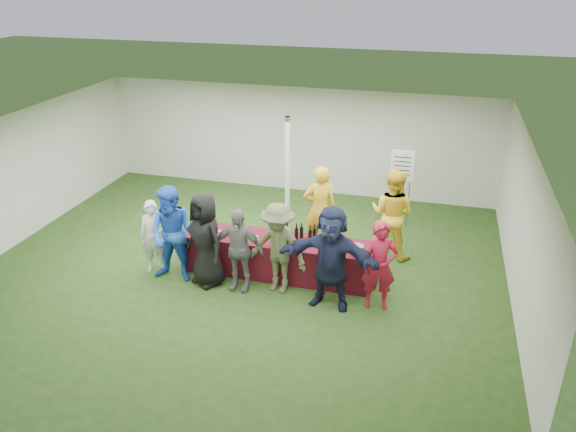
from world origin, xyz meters
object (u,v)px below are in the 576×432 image
(customer_1, at_px, (173,235))
(staff_pourer, at_px, (320,209))
(wine_list_sign, at_px, (402,172))
(dump_bucket, at_px, (357,250))
(customer_0, at_px, (154,237))
(customer_6, at_px, (380,266))
(customer_3, at_px, (238,249))
(customer_2, at_px, (206,240))
(staff_back, at_px, (392,213))
(customer_4, at_px, (278,248))
(customer_5, at_px, (331,257))
(serving_table, at_px, (278,256))

(customer_1, bearing_deg, staff_pourer, 38.56)
(wine_list_sign, bearing_deg, customer_1, -137.92)
(dump_bucket, height_order, wine_list_sign, wine_list_sign)
(customer_0, xyz_separation_m, customer_6, (4.29, -0.11, 0.08))
(customer_3, relative_size, customer_6, 0.99)
(customer_1, xyz_separation_m, customer_6, (3.78, 0.07, -0.13))
(wine_list_sign, relative_size, customer_6, 1.11)
(customer_2, bearing_deg, staff_pourer, 75.29)
(customer_1, bearing_deg, staff_back, 28.76)
(dump_bucket, relative_size, staff_pourer, 0.13)
(customer_4, bearing_deg, dump_bucket, 26.38)
(customer_3, relative_size, customer_4, 0.93)
(dump_bucket, xyz_separation_m, customer_0, (-3.84, -0.29, -0.11))
(customer_6, bearing_deg, customer_1, 169.24)
(staff_back, bearing_deg, customer_0, 39.22)
(customer_1, xyz_separation_m, customer_2, (0.62, 0.03, -0.04))
(wine_list_sign, distance_m, staff_back, 1.48)
(customer_1, xyz_separation_m, customer_5, (2.97, -0.09, 0.00))
(staff_pourer, bearing_deg, serving_table, 47.46)
(dump_bucket, bearing_deg, staff_pourer, 125.47)
(serving_table, xyz_separation_m, customer_3, (-0.55, -0.68, 0.42))
(customer_2, bearing_deg, staff_back, 61.35)
(dump_bucket, height_order, customer_4, customer_4)
(dump_bucket, height_order, staff_back, staff_back)
(customer_5, bearing_deg, customer_6, 16.21)
(staff_back, bearing_deg, customer_6, 105.61)
(staff_pourer, relative_size, customer_3, 1.17)
(staff_pourer, xyz_separation_m, customer_2, (-1.74, -1.81, -0.03))
(wine_list_sign, bearing_deg, customer_6, -90.82)
(dump_bucket, bearing_deg, customer_5, -123.27)
(wine_list_sign, xyz_separation_m, customer_2, (-3.21, -3.43, -0.42))
(customer_0, height_order, customer_2, customer_2)
(customer_0, height_order, customer_3, customer_3)
(dump_bucket, bearing_deg, customer_4, -165.99)
(staff_back, xyz_separation_m, customer_5, (-0.83, -2.12, 0.01))
(dump_bucket, relative_size, staff_back, 0.13)
(customer_3, xyz_separation_m, customer_4, (0.72, 0.11, 0.06))
(customer_6, bearing_deg, customer_0, 166.71)
(dump_bucket, distance_m, customer_1, 3.37)
(staff_pourer, xyz_separation_m, customer_6, (1.42, -1.77, -0.12))
(staff_pourer, xyz_separation_m, staff_back, (1.44, 0.19, -0.00))
(customer_3, bearing_deg, customer_2, 177.02)
(serving_table, relative_size, customer_4, 2.09)
(dump_bucket, xyz_separation_m, customer_1, (-3.34, -0.47, 0.09))
(dump_bucket, height_order, customer_0, customer_0)
(staff_back, bearing_deg, wine_list_sign, -75.50)
(staff_pourer, height_order, customer_4, staff_pourer)
(customer_5, height_order, customer_6, customer_5)
(wine_list_sign, relative_size, staff_back, 0.97)
(staff_pourer, relative_size, customer_4, 1.08)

